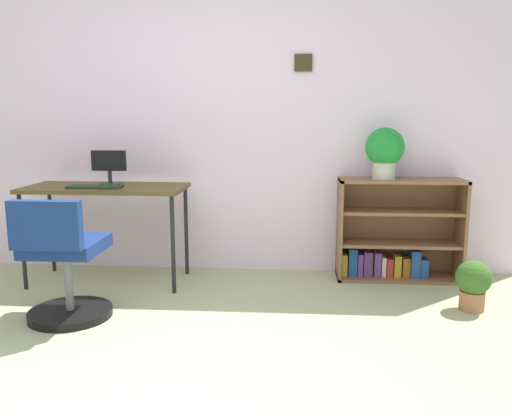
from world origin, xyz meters
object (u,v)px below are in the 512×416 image
at_px(desk, 106,194).
at_px(bookshelf_low, 396,234).
at_px(monitor, 109,167).
at_px(office_chair, 64,267).
at_px(keyboard, 95,187).
at_px(potted_plant_floor, 473,283).
at_px(potted_plant_on_shelf, 385,150).

distance_m(desk, bookshelf_low, 2.26).
relative_size(monitor, office_chair, 0.34).
relative_size(monitor, bookshelf_low, 0.28).
bearing_deg(keyboard, monitor, 77.19).
bearing_deg(monitor, potted_plant_floor, -11.02).
distance_m(desk, potted_plant_on_shelf, 2.13).
xyz_separation_m(monitor, keyboard, (-0.04, -0.19, -0.13)).
distance_m(bookshelf_low, potted_plant_on_shelf, 0.68).
bearing_deg(potted_plant_on_shelf, potted_plant_floor, -51.52).
relative_size(desk, potted_plant_on_shelf, 3.06).
height_order(keyboard, bookshelf_low, bookshelf_low).
xyz_separation_m(keyboard, potted_plant_on_shelf, (2.13, 0.32, 0.26)).
bearing_deg(potted_plant_floor, bookshelf_low, 118.83).
bearing_deg(potted_plant_floor, office_chair, -172.00).
bearing_deg(desk, office_chair, -89.82).
bearing_deg(bookshelf_low, potted_plant_on_shelf, -155.80).
bearing_deg(potted_plant_on_shelf, office_chair, -154.56).
bearing_deg(bookshelf_low, keyboard, -170.55).
bearing_deg(keyboard, desk, 71.65).
height_order(bookshelf_low, potted_plant_floor, bookshelf_low).
xyz_separation_m(desk, monitor, (0.01, 0.08, 0.20)).
relative_size(bookshelf_low, potted_plant_floor, 2.82).
relative_size(desk, bookshelf_low, 1.26).
height_order(monitor, potted_plant_floor, monitor).
bearing_deg(bookshelf_low, desk, -173.30).
distance_m(office_chair, potted_plant_on_shelf, 2.41).
bearing_deg(office_chair, desk, 90.18).
relative_size(desk, keyboard, 3.05).
height_order(monitor, bookshelf_low, monitor).
xyz_separation_m(desk, bookshelf_low, (2.22, 0.26, -0.34)).
bearing_deg(desk, monitor, 85.64).
distance_m(monitor, keyboard, 0.24).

